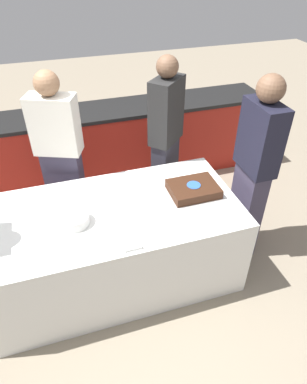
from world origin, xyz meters
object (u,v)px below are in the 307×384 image
Objects in this scene: person_seated_right at (254,171)px; plate_stack at (74,219)px; person_cutting_cake at (166,141)px; person_standing_back at (61,159)px; cake at (193,189)px.

plate_stack is at bearing -87.62° from person_seated_right.
plate_stack is 1.27m from person_cutting_cake.
person_standing_back is at bearing 91.02° from plate_stack.
cake is 0.99m from plate_stack.
person_seated_right is at bearing -1.69° from cake.
cake is 0.55m from person_seated_right.
plate_stack is (-0.99, -0.08, -0.00)m from cake.
plate_stack is at bearing -175.42° from cake.
person_cutting_cake is at bearing 38.55° from plate_stack.
cake reaches higher than plate_stack.
person_cutting_cake reaches higher than cake.
person_seated_right is (1.53, 0.06, 0.09)m from plate_stack.
person_seated_right reaches higher than person_cutting_cake.
plate_stack is 0.14× the size of person_standing_back.
cake is 0.26× the size of person_standing_back.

